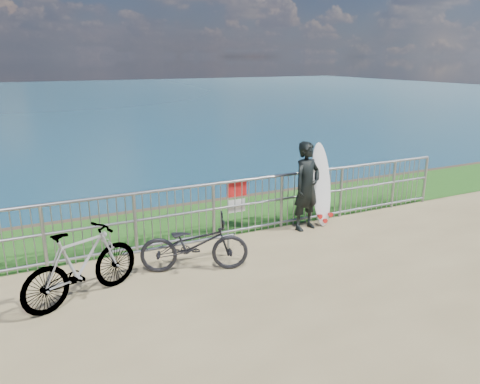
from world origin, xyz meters
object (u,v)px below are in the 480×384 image
surfer (307,186)px  bicycle_far (81,264)px  bicycle_near (194,244)px  surfboard (321,188)px

surfer → bicycle_far: 4.63m
bicycle_near → bicycle_far: size_ratio=0.97×
surfboard → bicycle_near: bearing=-163.7°
bicycle_near → bicycle_far: (-1.78, -0.19, 0.08)m
bicycle_near → bicycle_far: bearing=116.0°
surfer → bicycle_near: 2.88m
surfer → bicycle_near: surfer is taller
bicycle_near → bicycle_far: bicycle_far is taller
bicycle_near → surfboard: bearing=-53.8°
surfer → bicycle_far: bearing=179.1°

